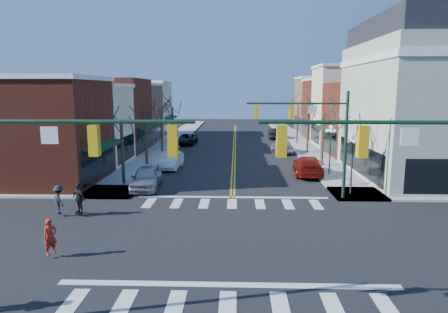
# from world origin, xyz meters

# --- Properties ---
(ground) EXTENTS (160.00, 160.00, 0.00)m
(ground) POSITION_xyz_m (0.00, 0.00, 0.00)
(ground) COLOR black
(ground) RESTS_ON ground
(sidewalk_left) EXTENTS (3.50, 70.00, 0.15)m
(sidewalk_left) POSITION_xyz_m (-8.75, 20.00, 0.07)
(sidewalk_left) COLOR #9E9B93
(sidewalk_left) RESTS_ON ground
(sidewalk_right) EXTENTS (3.50, 70.00, 0.15)m
(sidewalk_right) POSITION_xyz_m (8.75, 20.00, 0.07)
(sidewalk_right) COLOR #9E9B93
(sidewalk_right) RESTS_ON ground
(bldg_left_brick_a) EXTENTS (10.00, 8.50, 8.00)m
(bldg_left_brick_a) POSITION_xyz_m (-15.50, 11.75, 4.00)
(bldg_left_brick_a) COLOR maroon
(bldg_left_brick_a) RESTS_ON ground
(bldg_left_stucco_a) EXTENTS (10.00, 7.00, 7.50)m
(bldg_left_stucco_a) POSITION_xyz_m (-15.50, 19.50, 3.75)
(bldg_left_stucco_a) COLOR beige
(bldg_left_stucco_a) RESTS_ON ground
(bldg_left_brick_b) EXTENTS (10.00, 9.00, 8.50)m
(bldg_left_brick_b) POSITION_xyz_m (-15.50, 27.50, 4.25)
(bldg_left_brick_b) COLOR maroon
(bldg_left_brick_b) RESTS_ON ground
(bldg_left_tan) EXTENTS (10.00, 7.50, 7.80)m
(bldg_left_tan) POSITION_xyz_m (-15.50, 35.75, 3.90)
(bldg_left_tan) COLOR #987354
(bldg_left_tan) RESTS_ON ground
(bldg_left_stucco_b) EXTENTS (10.00, 8.00, 8.20)m
(bldg_left_stucco_b) POSITION_xyz_m (-15.50, 43.50, 4.10)
(bldg_left_stucco_b) COLOR beige
(bldg_left_stucco_b) RESTS_ON ground
(bldg_right_brick_a) EXTENTS (10.00, 8.50, 8.00)m
(bldg_right_brick_a) POSITION_xyz_m (15.50, 25.75, 4.00)
(bldg_right_brick_a) COLOR maroon
(bldg_right_brick_a) RESTS_ON ground
(bldg_right_stucco) EXTENTS (10.00, 7.00, 10.00)m
(bldg_right_stucco) POSITION_xyz_m (15.50, 33.50, 5.00)
(bldg_right_stucco) COLOR beige
(bldg_right_stucco) RESTS_ON ground
(bldg_right_brick_b) EXTENTS (10.00, 8.00, 8.50)m
(bldg_right_brick_b) POSITION_xyz_m (15.50, 41.00, 4.25)
(bldg_right_brick_b) COLOR maroon
(bldg_right_brick_b) RESTS_ON ground
(bldg_right_tan) EXTENTS (10.00, 8.00, 9.00)m
(bldg_right_tan) POSITION_xyz_m (15.50, 49.00, 4.50)
(bldg_right_tan) COLOR #987354
(bldg_right_tan) RESTS_ON ground
(victorian_corner) EXTENTS (12.25, 14.25, 13.30)m
(victorian_corner) POSITION_xyz_m (16.50, 14.50, 6.66)
(victorian_corner) COLOR #A3B098
(victorian_corner) RESTS_ON ground
(traffic_mast_near_left) EXTENTS (6.60, 0.28, 7.20)m
(traffic_mast_near_left) POSITION_xyz_m (-5.55, -7.40, 4.71)
(traffic_mast_near_left) COLOR #14331E
(traffic_mast_near_left) RESTS_ON ground
(traffic_mast_near_right) EXTENTS (6.60, 0.28, 7.20)m
(traffic_mast_near_right) POSITION_xyz_m (5.55, -7.40, 4.71)
(traffic_mast_near_right) COLOR #14331E
(traffic_mast_near_right) RESTS_ON ground
(traffic_mast_far_right) EXTENTS (6.60, 0.28, 7.20)m
(traffic_mast_far_right) POSITION_xyz_m (5.55, 7.40, 4.71)
(traffic_mast_far_right) COLOR #14331E
(traffic_mast_far_right) RESTS_ON ground
(lamppost_corner) EXTENTS (0.36, 0.36, 4.33)m
(lamppost_corner) POSITION_xyz_m (8.20, 8.50, 2.96)
(lamppost_corner) COLOR #14331E
(lamppost_corner) RESTS_ON ground
(lamppost_midblock) EXTENTS (0.36, 0.36, 4.33)m
(lamppost_midblock) POSITION_xyz_m (8.20, 15.00, 2.96)
(lamppost_midblock) COLOR #14331E
(lamppost_midblock) RESTS_ON ground
(tree_left_a) EXTENTS (0.24, 0.24, 4.76)m
(tree_left_a) POSITION_xyz_m (-8.40, 11.00, 2.38)
(tree_left_a) COLOR #382B21
(tree_left_a) RESTS_ON ground
(tree_left_b) EXTENTS (0.24, 0.24, 5.04)m
(tree_left_b) POSITION_xyz_m (-8.40, 19.00, 2.52)
(tree_left_b) COLOR #382B21
(tree_left_b) RESTS_ON ground
(tree_left_c) EXTENTS (0.24, 0.24, 4.55)m
(tree_left_c) POSITION_xyz_m (-8.40, 27.00, 2.27)
(tree_left_c) COLOR #382B21
(tree_left_c) RESTS_ON ground
(tree_left_d) EXTENTS (0.24, 0.24, 4.90)m
(tree_left_d) POSITION_xyz_m (-8.40, 35.00, 2.45)
(tree_left_d) COLOR #382B21
(tree_left_d) RESTS_ON ground
(tree_right_a) EXTENTS (0.24, 0.24, 4.62)m
(tree_right_a) POSITION_xyz_m (8.40, 11.00, 2.31)
(tree_right_a) COLOR #382B21
(tree_right_a) RESTS_ON ground
(tree_right_b) EXTENTS (0.24, 0.24, 5.18)m
(tree_right_b) POSITION_xyz_m (8.40, 19.00, 2.59)
(tree_right_b) COLOR #382B21
(tree_right_b) RESTS_ON ground
(tree_right_c) EXTENTS (0.24, 0.24, 4.83)m
(tree_right_c) POSITION_xyz_m (8.40, 27.00, 2.42)
(tree_right_c) COLOR #382B21
(tree_right_c) RESTS_ON ground
(tree_right_d) EXTENTS (0.24, 0.24, 4.97)m
(tree_right_d) POSITION_xyz_m (8.40, 35.00, 2.48)
(tree_right_d) COLOR #382B21
(tree_right_d) RESTS_ON ground
(car_left_near) EXTENTS (2.33, 5.01, 1.66)m
(car_left_near) POSITION_xyz_m (-6.40, 9.96, 0.83)
(car_left_near) COLOR #A3A3A7
(car_left_near) RESTS_ON ground
(car_left_mid) EXTENTS (1.81, 4.66, 1.51)m
(car_left_mid) POSITION_xyz_m (-5.81, 17.68, 0.76)
(car_left_mid) COLOR white
(car_left_mid) RESTS_ON ground
(car_left_far) EXTENTS (2.67, 5.25, 1.42)m
(car_left_far) POSITION_xyz_m (-6.40, 33.89, 0.71)
(car_left_far) COLOR black
(car_left_far) RESTS_ON ground
(car_right_near) EXTENTS (2.73, 5.80, 1.64)m
(car_right_near) POSITION_xyz_m (6.40, 15.17, 0.82)
(car_right_near) COLOR maroon
(car_right_near) RESTS_ON ground
(car_right_mid) EXTENTS (2.29, 5.01, 1.67)m
(car_right_mid) POSITION_xyz_m (5.56, 27.24, 0.83)
(car_right_mid) COLOR #B3B3B8
(car_right_mid) RESTS_ON ground
(car_right_far) EXTENTS (1.70, 4.79, 1.57)m
(car_right_far) POSITION_xyz_m (5.89, 40.71, 0.79)
(car_right_far) COLOR black
(car_right_far) RESTS_ON ground
(pedestrian_red_a) EXTENTS (0.67, 0.70, 1.61)m
(pedestrian_red_a) POSITION_xyz_m (-7.84, -2.35, 0.96)
(pedestrian_red_a) COLOR #B52213
(pedestrian_red_a) RESTS_ON sidewalk_left
(pedestrian_dark_a) EXTENTS (1.13, 0.99, 1.83)m
(pedestrian_dark_a) POSITION_xyz_m (-8.87, 3.44, 1.06)
(pedestrian_dark_a) COLOR black
(pedestrian_dark_a) RESTS_ON sidewalk_left
(pedestrian_dark_b) EXTENTS (1.19, 1.23, 1.69)m
(pedestrian_dark_b) POSITION_xyz_m (-10.00, 3.35, 0.99)
(pedestrian_dark_b) COLOR black
(pedestrian_dark_b) RESTS_ON sidewalk_left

